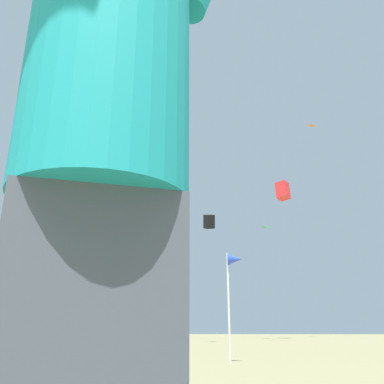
{
  "coord_description": "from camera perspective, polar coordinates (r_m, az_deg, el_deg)",
  "views": [
    {
      "loc": [
        0.29,
        -0.54,
        0.59
      ],
      "look_at": [
        0.07,
        3.08,
        1.82
      ],
      "focal_mm": 37.96,
      "sensor_mm": 36.0,
      "label": 1
    }
  ],
  "objects": [
    {
      "name": "distant_kite_black_mid_left",
      "position": [
        20.58,
        2.42,
        -4.18
      ],
      "size": [
        0.6,
        0.79,
        0.85
      ],
      "color": "black"
    },
    {
      "name": "distant_kite_red_high_left",
      "position": [
        36.58,
        -14.52,
        16.53
      ],
      "size": [
        1.42,
        1.44,
        2.76
      ],
      "color": "red"
    },
    {
      "name": "distant_kite_orange_high_right",
      "position": [
        35.87,
        16.45,
        9.0
      ],
      "size": [
        0.77,
        0.74,
        0.37
      ],
      "color": "orange"
    },
    {
      "name": "distant_kite_green_low_right",
      "position": [
        28.34,
        10.3,
        -4.85
      ],
      "size": [
        0.68,
        0.67,
        0.29
      ],
      "color": "green"
    },
    {
      "name": "kite_flyer_person",
      "position": [
        0.83,
        -12.23,
        6.53
      ],
      "size": [
        0.79,
        0.43,
        1.92
      ],
      "color": "#424751",
      "rests_on": "ground"
    },
    {
      "name": "marker_flag",
      "position": [
        8.08,
        5.86,
        -10.42
      ],
      "size": [
        0.3,
        0.24,
        2.02
      ],
      "color": "silver",
      "rests_on": "ground"
    },
    {
      "name": "distant_kite_red_low_left",
      "position": [
        29.79,
        12.64,
        0.17
      ],
      "size": [
        1.09,
        1.2,
        1.35
      ],
      "color": "red"
    }
  ]
}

